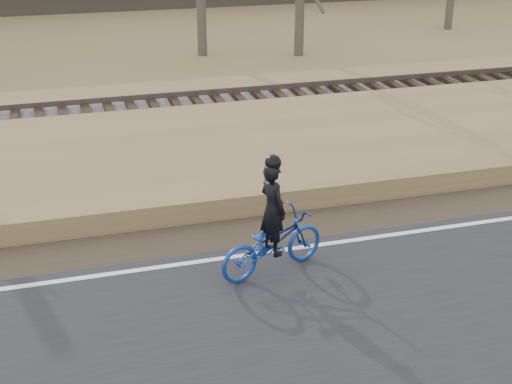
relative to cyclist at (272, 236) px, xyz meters
name	(u,v)px	position (x,y,z in m)	size (l,w,h in m)	color
cyclist	(272,236)	(0.00, 0.00, 0.00)	(2.08, 1.26, 2.05)	navy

